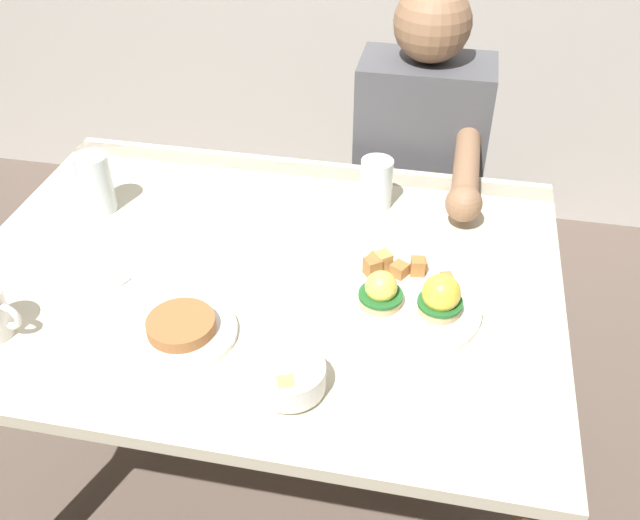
% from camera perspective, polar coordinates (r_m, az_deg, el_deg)
% --- Properties ---
extents(ground_plane, '(6.00, 6.00, 0.00)m').
position_cam_1_polar(ground_plane, '(1.98, -3.69, -17.69)').
color(ground_plane, brown).
extents(dining_table, '(1.20, 0.90, 0.74)m').
position_cam_1_polar(dining_table, '(1.50, -4.64, -3.84)').
color(dining_table, beige).
rests_on(dining_table, ground_plane).
extents(eggs_benedict_plate, '(0.27, 0.27, 0.09)m').
position_cam_1_polar(eggs_benedict_plate, '(1.33, 7.33, -3.03)').
color(eggs_benedict_plate, white).
rests_on(eggs_benedict_plate, dining_table).
extents(fruit_bowl, '(0.12, 0.12, 0.06)m').
position_cam_1_polar(fruit_bowl, '(1.17, -2.51, -9.54)').
color(fruit_bowl, white).
rests_on(fruit_bowl, dining_table).
extents(fork, '(0.15, 0.08, 0.00)m').
position_cam_1_polar(fork, '(1.48, -17.16, -0.81)').
color(fork, silver).
rests_on(fork, dining_table).
extents(water_glass_near, '(0.07, 0.07, 0.14)m').
position_cam_1_polar(water_glass_near, '(1.65, -17.66, 5.65)').
color(water_glass_near, silver).
rests_on(water_glass_near, dining_table).
extents(water_glass_far, '(0.07, 0.07, 0.12)m').
position_cam_1_polar(water_glass_far, '(1.59, 4.58, 6.04)').
color(water_glass_far, silver).
rests_on(water_glass_far, dining_table).
extents(side_plate, '(0.20, 0.20, 0.04)m').
position_cam_1_polar(side_plate, '(1.30, -11.15, -5.52)').
color(side_plate, white).
rests_on(side_plate, dining_table).
extents(diner_person, '(0.34, 0.54, 1.14)m').
position_cam_1_polar(diner_person, '(1.94, 8.02, 7.12)').
color(diner_person, '#33333D').
rests_on(diner_person, ground_plane).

